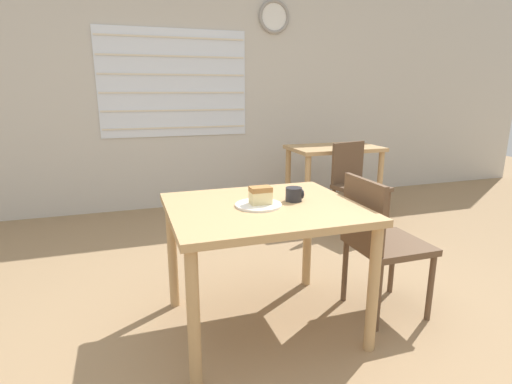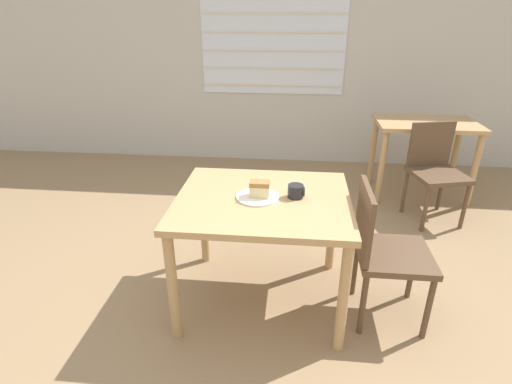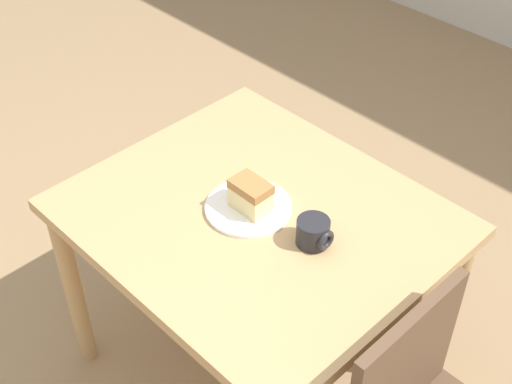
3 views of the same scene
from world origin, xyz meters
The scene contains 9 objects.
ground_plane centered at (0.00, 0.00, 0.00)m, with size 14.00×14.00×0.00m, color #997A56.
wall_back centered at (0.00, 3.03, 1.40)m, with size 10.00×0.10×2.80m.
dining_table_near centered at (-0.07, 0.27, 0.65)m, with size 1.05×0.90×0.75m.
dining_table_far centered at (1.39, 2.10, 0.64)m, with size 0.96×0.61×0.78m.
chair_near_window centered at (0.66, 0.19, 0.49)m, with size 0.43×0.43×0.87m.
chair_far_corner centered at (1.36, 1.59, 0.49)m, with size 0.52×0.52×0.87m.
plate centered at (-0.10, 0.26, 0.76)m, with size 0.26×0.26×0.01m.
cake_slice centered at (-0.09, 0.26, 0.81)m, with size 0.12×0.08×0.10m.
coffee_mug centered at (0.12, 0.29, 0.79)m, with size 0.10×0.09×0.08m.
Camera 1 is at (-0.78, -1.74, 1.37)m, focal length 28.00 mm.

